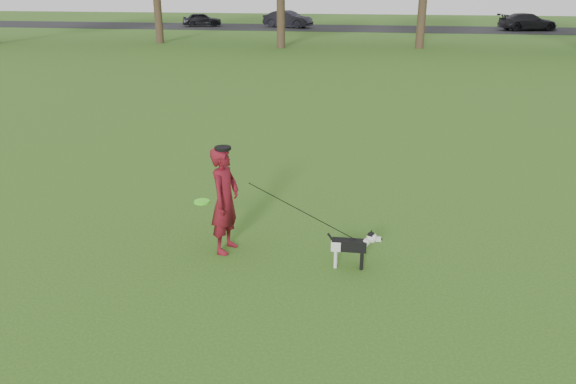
% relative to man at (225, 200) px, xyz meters
% --- Properties ---
extents(ground, '(120.00, 120.00, 0.00)m').
position_rel_man_xyz_m(ground, '(0.41, 0.50, -0.79)').
color(ground, '#285116').
rests_on(ground, ground).
extents(road, '(120.00, 7.00, 0.02)m').
position_rel_man_xyz_m(road, '(0.41, 40.50, -0.78)').
color(road, black).
rests_on(road, ground).
extents(man, '(0.48, 0.64, 1.59)m').
position_rel_man_xyz_m(man, '(0.00, 0.00, 0.00)').
color(man, '#560C11').
rests_on(man, ground).
extents(dog, '(0.76, 0.15, 0.58)m').
position_rel_man_xyz_m(dog, '(1.88, -0.25, -0.44)').
color(dog, black).
rests_on(dog, ground).
extents(car_left, '(3.50, 2.19, 1.11)m').
position_rel_man_xyz_m(car_left, '(-12.83, 40.50, -0.22)').
color(car_left, black).
rests_on(car_left, road).
extents(car_mid, '(4.28, 2.59, 1.33)m').
position_rel_man_xyz_m(car_mid, '(-5.47, 40.50, -0.11)').
color(car_mid, black).
rests_on(car_mid, road).
extents(car_right, '(4.74, 2.79, 1.29)m').
position_rel_man_xyz_m(car_right, '(13.43, 40.50, -0.13)').
color(car_right, black).
rests_on(car_right, road).
extents(man_held_items, '(2.43, 0.37, 1.21)m').
position_rel_man_xyz_m(man_held_items, '(1.16, -0.15, -0.04)').
color(man_held_items, '#4FFF20').
rests_on(man_held_items, ground).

